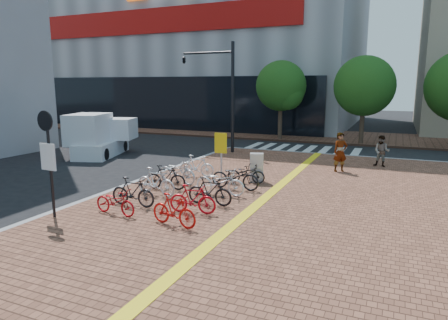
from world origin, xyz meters
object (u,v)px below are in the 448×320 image
at_px(box_truck, 100,136).
at_px(bike_10, 235,176).
at_px(yellow_sign, 221,147).
at_px(bike_0, 115,202).
at_px(bike_3, 166,177).
at_px(bike_1, 133,192).
at_px(pedestrian_b, 382,151).
at_px(bike_5, 197,166).
at_px(bike_7, 193,199).
at_px(utility_box, 257,168).
at_px(bike_2, 156,182).
at_px(bike_6, 174,210).
at_px(bike_11, 246,173).
at_px(bike_8, 210,191).
at_px(traffic_light_pole, 210,77).
at_px(pedestrian_a, 340,152).
at_px(notice_sign, 48,151).
at_px(bike_9, 220,182).
at_px(bike_4, 177,171).

bearing_deg(box_truck, bike_10, -23.59).
relative_size(bike_10, yellow_sign, 0.98).
bearing_deg(bike_10, bike_0, 151.96).
xyz_separation_m(bike_3, box_truck, (-8.22, 5.85, 0.57)).
height_order(bike_1, pedestrian_b, pedestrian_b).
height_order(bike_5, bike_7, bike_5).
bearing_deg(pedestrian_b, utility_box, -118.35).
relative_size(bike_2, bike_6, 1.09).
height_order(bike_11, box_truck, box_truck).
relative_size(bike_2, bike_11, 1.10).
bearing_deg(pedestrian_b, bike_8, -106.54).
bearing_deg(traffic_light_pole, yellow_sign, -61.02).
distance_m(bike_11, pedestrian_a, 5.22).
height_order(notice_sign, box_truck, notice_sign).
distance_m(bike_7, bike_9, 2.37).
bearing_deg(bike_5, bike_9, -143.00).
relative_size(bike_6, bike_7, 1.03).
height_order(bike_5, notice_sign, notice_sign).
relative_size(pedestrian_a, yellow_sign, 0.92).
xyz_separation_m(utility_box, yellow_sign, (-1.64, -0.10, 0.80)).
xyz_separation_m(bike_0, box_truck, (-8.38, 9.19, 0.65)).
xyz_separation_m(bike_2, bike_4, (-0.24, 2.01, -0.02)).
bearing_deg(bike_9, bike_4, 65.54).
height_order(bike_7, notice_sign, notice_sign).
distance_m(bike_0, bike_10, 5.08).
height_order(bike_0, bike_9, bike_9).
bearing_deg(bike_11, yellow_sign, 66.00).
relative_size(bike_4, bike_11, 1.22).
xyz_separation_m(bike_4, bike_7, (2.52, -3.34, -0.04)).
xyz_separation_m(bike_5, bike_9, (2.22, -2.35, 0.01)).
xyz_separation_m(bike_9, traffic_light_pole, (-4.85, 9.32, 4.09)).
xyz_separation_m(bike_2, bike_9, (2.20, 1.04, -0.02)).
bearing_deg(bike_6, traffic_light_pole, 30.38).
relative_size(bike_1, bike_9, 0.87).
xyz_separation_m(bike_5, box_truck, (-8.33, 3.37, 0.57)).
height_order(bike_9, traffic_light_pole, traffic_light_pole).
xyz_separation_m(bike_5, traffic_light_pole, (-2.64, 6.97, 4.11)).
bearing_deg(bike_10, bike_1, 145.75).
relative_size(bike_2, bike_8, 1.08).
relative_size(bike_7, pedestrian_b, 0.99).
height_order(bike_5, bike_11, bike_5).
relative_size(bike_6, pedestrian_b, 1.01).
height_order(bike_2, bike_3, bike_2).
bearing_deg(bike_5, bike_10, -125.06).
height_order(bike_4, bike_6, bike_4).
xyz_separation_m(bike_2, pedestrian_a, (5.80, 7.16, 0.42)).
xyz_separation_m(bike_0, bike_7, (2.24, 1.10, 0.05)).
relative_size(bike_2, utility_box, 1.42).
bearing_deg(bike_9, bike_2, 112.53).
height_order(bike_4, yellow_sign, yellow_sign).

